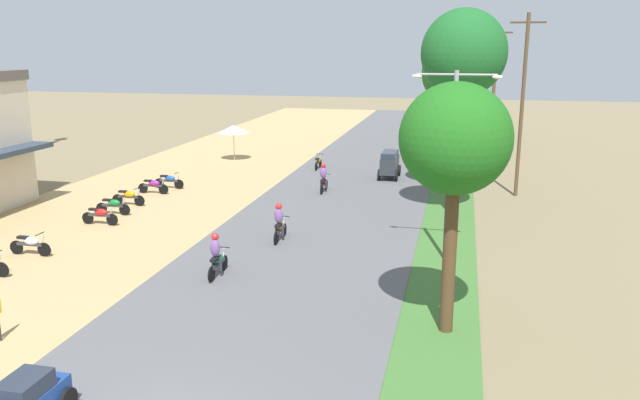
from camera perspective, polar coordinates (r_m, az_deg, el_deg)
The scene contains 23 objects.
parked_motorbike_second at distance 27.55m, azimuth -24.50°, elevation -3.56°, with size 1.80×0.54×0.94m.
parked_motorbike_third at distance 30.98m, azimuth -19.08°, elevation -1.23°, with size 1.80×0.54×0.94m.
parked_motorbike_fourth at distance 32.62m, azimuth -18.01°, elevation -0.41°, with size 1.80×0.54×0.94m.
parked_motorbike_fifth at distance 34.25m, azimuth -16.75°, elevation 0.34°, with size 1.80×0.54×0.94m.
parked_motorbike_sixth at distance 36.58m, azimuth -14.68°, elevation 1.31°, with size 1.80×0.54×0.94m.
parked_motorbike_seventh at distance 37.68m, azimuth -13.34°, elevation 1.74°, with size 1.80×0.54×0.94m.
vendor_umbrella at distance 45.82m, azimuth -7.75°, elevation 6.31°, with size 2.20×2.20×2.52m.
median_tree_nearest at distance 17.69m, azimuth 12.01°, elevation 5.14°, with size 3.07×3.07×7.16m.
median_tree_second at distance 30.07m, azimuth 12.75°, elevation 12.67°, with size 3.85×3.85×9.70m.
median_tree_third at distance 36.00m, azimuth 11.73°, elevation 11.00°, with size 3.28×3.28×8.39m.
median_tree_fourth at distance 43.08m, azimuth 12.49°, elevation 12.56°, with size 2.90×2.90×8.98m.
median_tree_fifth at distance 49.95m, azimuth 12.32°, elevation 13.40°, with size 4.28×4.28×10.55m.
median_tree_sixth at distance 58.29m, azimuth 12.23°, elevation 11.75°, with size 3.67×3.67×8.64m.
streetlamp_near at distance 23.85m, azimuth 11.79°, elevation 4.02°, with size 3.16×0.20×7.21m.
streetlamp_mid at distance 61.02m, azimuth 12.49°, elevation 9.81°, with size 3.16×0.20×7.26m.
utility_pole_near at distance 36.11m, azimuth 17.65°, elevation 8.23°, with size 1.80×0.20×9.77m.
utility_pole_far at distance 41.19m, azimuth 15.24°, elevation 8.70°, with size 1.80×0.20×9.34m.
car_van_charcoal at distance 39.61m, azimuth 6.25°, elevation 3.31°, with size 1.19×2.41×1.67m.
car_hatchback_black at distance 50.49m, azimuth 8.99°, elevation 5.16°, with size 1.04×2.00×1.23m.
motorbike_ahead_second at distance 23.01m, azimuth -9.22°, elevation -4.95°, with size 0.54×1.80×1.66m.
motorbike_ahead_third at distance 26.85m, azimuth -3.64°, elevation -2.06°, with size 0.54×1.80×1.66m.
motorbike_ahead_fourth at distance 35.64m, azimuth 0.34°, elevation 1.94°, with size 0.54×1.80×1.66m.
motorbike_ahead_fifth at distance 42.43m, azimuth -0.15°, elevation 3.47°, with size 0.54×1.80×0.94m.
Camera 1 is at (6.07, -10.32, 8.18)m, focal length 35.76 mm.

